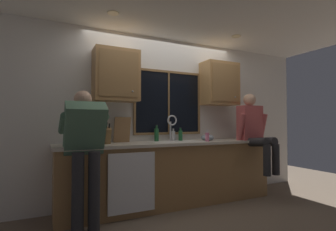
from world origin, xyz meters
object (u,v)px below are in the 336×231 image
(cutting_board, at_px, (122,130))
(bottle_amber_small, at_px, (173,135))
(bottle_tall_clear, at_px, (156,134))
(soap_dispenser, at_px, (207,137))
(bottle_green_glass, at_px, (180,135))
(person_sitting_on_counter, at_px, (254,129))
(person_standing, at_px, (85,143))
(knife_block, at_px, (106,136))
(mixing_bowl, at_px, (207,138))

(cutting_board, xyz_separation_m, bottle_amber_small, (0.82, -0.01, -0.10))
(cutting_board, bearing_deg, bottle_tall_clear, -0.79)
(soap_dispenser, height_order, bottle_green_glass, bottle_green_glass)
(person_sitting_on_counter, height_order, bottle_tall_clear, person_sitting_on_counter)
(soap_dispenser, relative_size, bottle_amber_small, 0.92)
(soap_dispenser, bearing_deg, bottle_amber_small, 133.48)
(bottle_tall_clear, bearing_deg, cutting_board, 179.21)
(person_sitting_on_counter, height_order, cutting_board, person_sitting_on_counter)
(person_standing, relative_size, bottle_tall_clear, 6.34)
(person_standing, distance_m, cutting_board, 0.81)
(cutting_board, distance_m, soap_dispenser, 1.26)
(person_standing, height_order, bottle_tall_clear, person_standing)
(knife_block, bearing_deg, soap_dispenser, -8.54)
(knife_block, xyz_separation_m, bottle_tall_clear, (0.81, 0.18, -0.01))
(cutting_board, height_order, bottle_amber_small, cutting_board)
(soap_dispenser, distance_m, bottle_green_glass, 0.44)
(bottle_green_glass, distance_m, bottle_amber_small, 0.11)
(person_standing, height_order, soap_dispenser, person_standing)
(mixing_bowl, height_order, bottle_tall_clear, bottle_tall_clear)
(person_standing, relative_size, cutting_board, 4.32)
(cutting_board, xyz_separation_m, mixing_bowl, (1.32, -0.21, -0.13))
(cutting_board, relative_size, bottle_amber_small, 1.84)
(knife_block, relative_size, bottle_green_glass, 1.56)
(knife_block, height_order, bottle_tall_clear, knife_block)
(soap_dispenser, relative_size, bottle_tall_clear, 0.73)
(person_standing, relative_size, bottle_amber_small, 7.96)
(mixing_bowl, distance_m, bottle_amber_small, 0.54)
(bottle_green_glass, bearing_deg, person_standing, -161.85)
(mixing_bowl, distance_m, bottle_tall_clear, 0.81)
(person_sitting_on_counter, relative_size, bottle_amber_small, 6.30)
(person_sitting_on_counter, bearing_deg, mixing_bowl, 159.84)
(bottle_amber_small, bearing_deg, bottle_green_glass, -19.34)
(knife_block, relative_size, soap_dispenser, 1.75)
(bottle_green_glass, bearing_deg, person_sitting_on_counter, -21.10)
(person_standing, bearing_deg, bottle_green_glass, 18.15)
(person_sitting_on_counter, relative_size, bottle_tall_clear, 5.01)
(person_sitting_on_counter, xyz_separation_m, bottle_tall_clear, (-1.51, 0.47, -0.08))
(cutting_board, distance_m, bottle_green_glass, 0.93)
(person_standing, height_order, bottle_amber_small, person_standing)
(person_sitting_on_counter, xyz_separation_m, knife_block, (-2.32, 0.30, -0.08))
(mixing_bowl, bearing_deg, person_sitting_on_counter, -20.16)
(bottle_tall_clear, bearing_deg, bottle_green_glass, -6.14)
(bottle_green_glass, relative_size, bottle_amber_small, 1.03)
(knife_block, height_order, mixing_bowl, knife_block)
(mixing_bowl, height_order, soap_dispenser, soap_dispenser)
(bottle_tall_clear, xyz_separation_m, bottle_amber_small, (0.28, -0.00, -0.02))
(knife_block, xyz_separation_m, bottle_amber_small, (1.09, 0.17, -0.03))
(cutting_board, bearing_deg, person_sitting_on_counter, -13.26)
(cutting_board, bearing_deg, person_standing, -137.13)
(person_standing, distance_m, soap_dispenser, 1.78)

